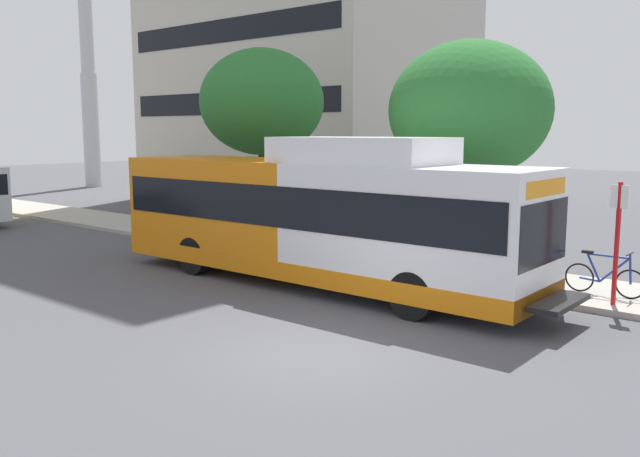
# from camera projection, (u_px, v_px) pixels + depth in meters

# --- Properties ---
(ground_plane) EXTENTS (120.00, 120.00, 0.00)m
(ground_plane) POSITION_uv_depth(u_px,v_px,m) (72.00, 284.00, 16.57)
(ground_plane) COLOR #4C4C51
(sidewalk_curb) EXTENTS (3.00, 56.00, 0.14)m
(sidewalk_curb) POSITION_uv_depth(u_px,v_px,m) (314.00, 252.00, 20.63)
(sidewalk_curb) COLOR #A8A399
(sidewalk_curb) RESTS_ON ground
(transit_bus) EXTENTS (2.58, 12.25, 3.65)m
(transit_bus) POSITION_uv_depth(u_px,v_px,m) (315.00, 217.00, 16.29)
(transit_bus) COLOR white
(transit_bus) RESTS_ON ground
(bus_stop_sign_pole) EXTENTS (0.10, 0.36, 2.60)m
(bus_stop_sign_pole) POSITION_uv_depth(u_px,v_px,m) (617.00, 234.00, 13.84)
(bus_stop_sign_pole) COLOR red
(bus_stop_sign_pole) RESTS_ON sidewalk_curb
(bicycle_parked) EXTENTS (0.52, 1.76, 1.02)m
(bicycle_parked) POSITION_uv_depth(u_px,v_px,m) (605.00, 277.00, 14.81)
(bicycle_parked) COLOR black
(bicycle_parked) RESTS_ON sidewalk_curb
(street_tree_near_stop) EXTENTS (4.36, 4.36, 6.07)m
(street_tree_near_stop) POSITION_uv_depth(u_px,v_px,m) (469.00, 110.00, 17.88)
(street_tree_near_stop) COLOR #4C3823
(street_tree_near_stop) RESTS_ON sidewalk_curb
(street_tree_mid_block) EXTENTS (4.21, 4.21, 6.42)m
(street_tree_mid_block) POSITION_uv_depth(u_px,v_px,m) (262.00, 102.00, 22.46)
(street_tree_mid_block) COLOR #4C3823
(street_tree_mid_block) RESTS_ON sidewalk_curb
(lattice_comm_tower) EXTENTS (1.10, 1.10, 33.15)m
(lattice_comm_tower) POSITION_uv_depth(u_px,v_px,m) (86.00, 21.00, 44.42)
(lattice_comm_tower) COLOR #B7B7BC
(lattice_comm_tower) RESTS_ON ground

